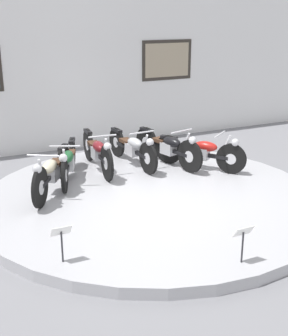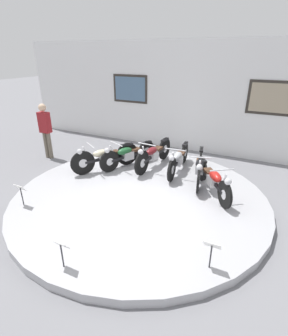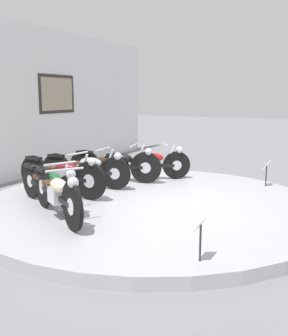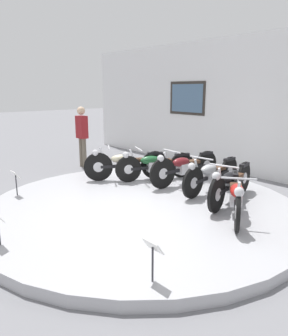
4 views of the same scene
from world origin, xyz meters
name	(u,v)px [view 4 (image 4 of 4)]	position (x,y,z in m)	size (l,w,h in m)	color
ground_plane	(142,212)	(0.00, 0.00, 0.00)	(60.00, 60.00, 0.00)	slate
display_platform	(142,208)	(0.00, 0.00, 0.08)	(5.89, 5.89, 0.17)	#ADADB2
back_wall	(260,107)	(0.00, 4.01, 1.83)	(14.00, 0.22, 3.66)	white
motorcycle_cream	(125,163)	(-1.52, 0.80, 0.57)	(1.14, 1.73, 0.81)	black
motorcycle_green	(154,164)	(-1.07, 1.31, 0.55)	(0.83, 1.83, 0.79)	black
motorcycle_maroon	(184,167)	(-0.38, 1.60, 0.57)	(0.54, 2.03, 0.82)	black
motorcycle_silver	(211,174)	(0.38, 1.60, 0.55)	(0.54, 1.98, 0.79)	black
motorcycle_black	(231,183)	(1.06, 1.31, 0.56)	(0.61, 1.97, 0.80)	black
motorcycle_red	(236,195)	(1.52, 0.79, 0.54)	(1.19, 1.62, 0.78)	black
info_placard_front_left	(16,178)	(-2.05, -1.60, 0.54)	(0.26, 0.11, 0.51)	#333338
info_placard_front_right	(153,252)	(2.05, -1.60, 0.54)	(0.26, 0.11, 0.51)	#333338
visitor_standing	(82,133)	(-3.99, 1.11, 1.03)	(0.36, 0.24, 1.79)	#6B6051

